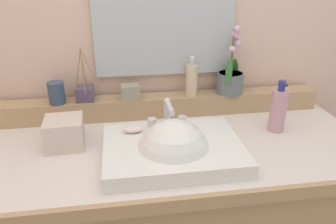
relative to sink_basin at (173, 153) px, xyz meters
name	(u,v)px	position (x,y,z in m)	size (l,w,h in m)	color
wall_back	(151,8)	(-0.01, 0.52, 0.41)	(3.35, 0.20, 2.58)	beige
back_ledge	(157,105)	(-0.01, 0.36, 0.02)	(1.42, 0.09, 0.09)	tan
sink_basin	(173,153)	(0.00, 0.00, 0.00)	(0.46, 0.35, 0.27)	white
soap_bar	(133,129)	(-0.13, 0.11, 0.04)	(0.07, 0.04, 0.02)	silver
potted_plant	(231,77)	(0.31, 0.35, 0.14)	(0.11, 0.13, 0.29)	slate
soap_dispenser	(192,80)	(0.14, 0.34, 0.14)	(0.05, 0.05, 0.17)	beige
tumbler_cup	(56,93)	(-0.41, 0.34, 0.11)	(0.06, 0.06, 0.09)	#334862
reed_diffuser	(85,93)	(-0.31, 0.36, 0.10)	(0.10, 0.09, 0.22)	#4B445F
trinket_box	(130,92)	(-0.12, 0.34, 0.10)	(0.07, 0.06, 0.06)	gray
lotion_bottle	(278,110)	(0.43, 0.14, 0.07)	(0.06, 0.06, 0.20)	#C891A1
tissue_box	(65,133)	(-0.37, 0.14, 0.03)	(0.13, 0.13, 0.10)	beige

